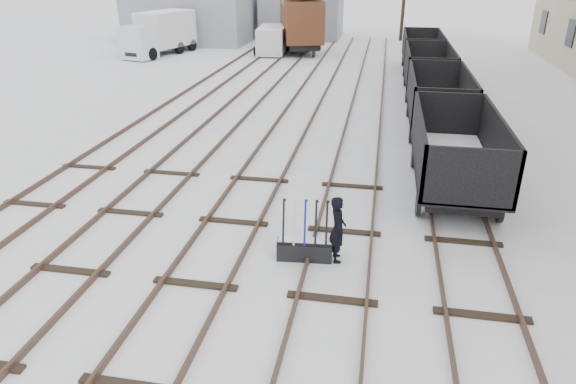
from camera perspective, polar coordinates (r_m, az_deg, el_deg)
name	(u,v)px	position (r m, az deg, el deg)	size (l,w,h in m)	color
ground	(196,285)	(11.59, -10.23, -10.15)	(120.00, 120.00, 0.00)	white
tracks	(298,114)	(23.73, 1.13, 8.61)	(13.90, 52.00, 0.16)	black
shed_left	(194,17)	(48.08, -10.43, 18.62)	(10.00, 8.00, 4.10)	gray
shed_right	(303,12)	(49.65, 1.62, 19.38)	(7.00, 6.00, 4.50)	gray
ground_frame	(305,248)	(12.20, 1.87, -6.25)	(1.33, 0.52, 1.49)	black
worker	(338,229)	(11.96, 5.54, -4.12)	(0.59, 0.39, 1.63)	black
freight_wagon_a	(454,163)	(16.27, 17.96, 3.06)	(2.35, 5.87, 2.40)	black
freight_wagon_b	(437,109)	(22.34, 16.25, 8.90)	(2.35, 5.87, 2.40)	black
freight_wagon_c	(428,77)	(28.56, 15.25, 12.22)	(2.35, 5.87, 2.40)	black
freight_wagon_d	(421,57)	(34.84, 14.60, 14.34)	(2.35, 5.87, 2.40)	black
box_van_wagon	(301,19)	(40.69, 1.48, 18.68)	(4.42, 6.25, 4.32)	black
lorry	(160,33)	(41.13, -14.06, 16.76)	(3.39, 7.07, 3.08)	black
panel_van	(272,40)	(40.64, -1.76, 16.57)	(2.38, 4.69, 1.99)	silver
crane	(142,17)	(46.28, -15.87, 18.18)	(2.22, 5.10, 8.56)	#333338
tree_far_left	(293,4)	(49.26, 0.59, 20.11)	(0.30, 0.30, 5.81)	black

